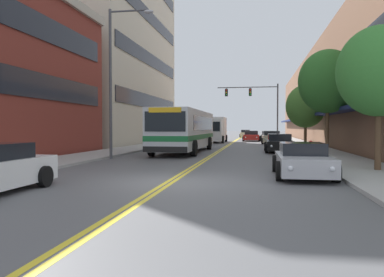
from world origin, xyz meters
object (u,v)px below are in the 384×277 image
car_silver_parked_right_foreground (302,160)px  car_black_parked_right_end (279,144)px  street_tree_right_mid (328,81)px  street_tree_right_far (306,106)px  car_dark_grey_parked_right_far (268,136)px  fire_hydrant (311,148)px  city_bus (185,129)px  street_lamp_left_near (116,70)px  car_beige_moving_second (246,134)px  car_champagne_parked_right_mid (271,138)px  car_charcoal_parked_left_near (185,139)px  car_red_moving_lead (251,136)px  box_truck (214,129)px  traffic_signal_mast (257,100)px  street_tree_right_near (379,71)px

car_silver_parked_right_foreground → car_black_parked_right_end: 13.34m
street_tree_right_mid → street_tree_right_far: (-0.01, 10.66, -0.98)m
car_dark_grey_parked_right_far → fire_hydrant: 28.68m
city_bus → fire_hydrant: bearing=-20.3°
car_dark_grey_parked_right_far → street_lamp_left_near: bearing=-106.0°
car_silver_parked_right_foreground → car_beige_moving_second: 52.40m
car_champagne_parked_right_mid → car_beige_moving_second: (-3.51, 24.83, -0.02)m
car_black_parked_right_end → car_dark_grey_parked_right_far: bearing=90.2°
street_lamp_left_near → street_tree_right_mid: (12.10, 4.97, -0.29)m
city_bus → car_champagne_parked_right_mid: 16.43m
car_beige_moving_second → fire_hydrant: size_ratio=5.03×
car_champagne_parked_right_mid → car_charcoal_parked_left_near: bearing=-150.7°
street_tree_right_far → car_black_parked_right_end: bearing=-108.8°
car_dark_grey_parked_right_far → street_tree_right_mid: 27.56m
car_beige_moving_second → street_tree_right_far: 31.49m
car_black_parked_right_end → street_tree_right_mid: size_ratio=0.68×
car_black_parked_right_end → city_bus: bearing=-172.3°
street_lamp_left_near → fire_hydrant: (10.89, 3.44, -4.40)m
car_champagne_parked_right_mid → car_black_parked_right_end: car_champagne_parked_right_mid is taller
car_dark_grey_parked_right_far → street_tree_right_far: (2.88, -16.44, 3.10)m
car_black_parked_right_end → fire_hydrant: 4.25m
car_black_parked_right_end → car_red_moving_lead: 21.54m
car_dark_grey_parked_right_far → box_truck: bearing=-127.8°
traffic_signal_mast → street_lamp_left_near: 27.18m
traffic_signal_mast → street_tree_right_far: size_ratio=1.32×
car_red_moving_lead → traffic_signal_mast: traffic_signal_mast is taller
city_bus → street_tree_right_far: street_tree_right_far is taller
city_bus → car_dark_grey_parked_right_far: (6.55, 25.59, -1.07)m
car_black_parked_right_end → box_truck: bearing=111.6°
car_black_parked_right_end → street_tree_right_far: size_ratio=0.81×
car_charcoal_parked_left_near → car_red_moving_lead: car_red_moving_lead is taller
street_tree_right_near → car_dark_grey_parked_right_far: bearing=94.9°
city_bus → car_charcoal_parked_left_near: bearing=101.0°
car_beige_moving_second → box_truck: 22.72m
car_charcoal_parked_left_near → car_dark_grey_parked_right_far: 17.61m
box_truck → street_tree_right_far: size_ratio=1.20×
traffic_signal_mast → street_tree_right_near: bearing=-81.4°
street_lamp_left_near → fire_hydrant: street_lamp_left_near is taller
car_black_parked_right_end → street_tree_right_mid: bearing=-40.6°
car_black_parked_right_end → box_truck: size_ratio=0.68×
street_tree_right_mid → car_silver_parked_right_foreground: bearing=-104.2°
car_red_moving_lead → traffic_signal_mast: bearing=-76.0°
car_charcoal_parked_left_near → street_lamp_left_near: 17.24m
street_tree_right_near → traffic_signal_mast: bearing=98.6°
car_beige_moving_second → street_tree_right_far: street_tree_right_far is taller
car_charcoal_parked_left_near → car_beige_moving_second: (5.09, 29.66, 0.02)m
car_dark_grey_parked_right_far → car_champagne_parked_right_mid: bearing=-89.6°
car_charcoal_parked_left_near → car_black_parked_right_end: (8.61, -9.28, 0.02)m
street_tree_right_near → fire_hydrant: size_ratio=6.50×
street_lamp_left_near → street_tree_right_mid: bearing=22.3°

